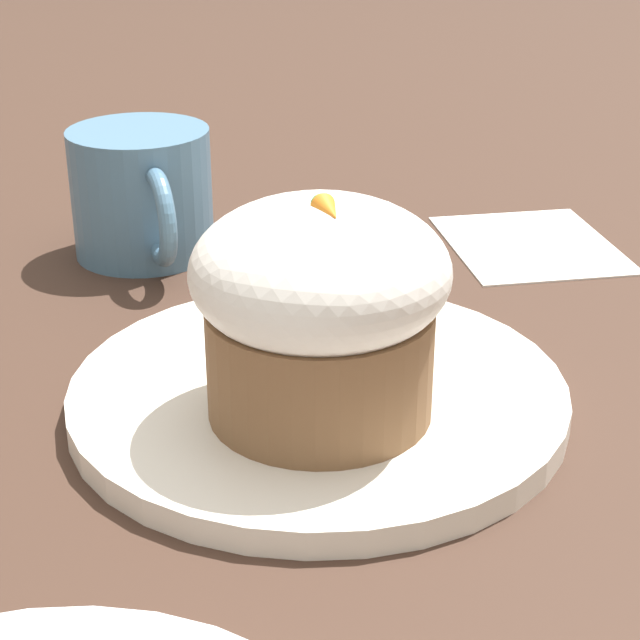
# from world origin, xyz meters

# --- Properties ---
(ground_plane) EXTENTS (4.00, 4.00, 0.00)m
(ground_plane) POSITION_xyz_m (0.00, 0.00, 0.00)
(ground_plane) COLOR #3D281E
(dessert_plate) EXTENTS (0.23, 0.23, 0.01)m
(dessert_plate) POSITION_xyz_m (0.00, 0.00, 0.01)
(dessert_plate) COLOR white
(dessert_plate) RESTS_ON ground_plane
(carrot_cake) EXTENTS (0.11, 0.11, 0.10)m
(carrot_cake) POSITION_xyz_m (0.02, -0.01, 0.06)
(carrot_cake) COLOR brown
(carrot_cake) RESTS_ON dessert_plate
(spoon) EXTENTS (0.11, 0.06, 0.01)m
(spoon) POSITION_xyz_m (-0.01, 0.01, 0.02)
(spoon) COLOR #B7B7BC
(spoon) RESTS_ON dessert_plate
(coffee_cup) EXTENTS (0.12, 0.09, 0.08)m
(coffee_cup) POSITION_xyz_m (-0.22, -0.03, 0.04)
(coffee_cup) COLOR teal
(coffee_cup) RESTS_ON ground_plane
(paper_napkin) EXTENTS (0.14, 0.12, 0.00)m
(paper_napkin) POSITION_xyz_m (-0.15, 0.20, 0.00)
(paper_napkin) COLOR white
(paper_napkin) RESTS_ON ground_plane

